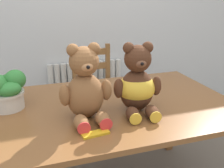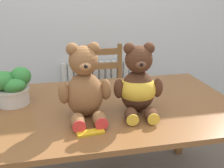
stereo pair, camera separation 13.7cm
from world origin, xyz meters
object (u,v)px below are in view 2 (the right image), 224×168
Objects in this scene: teddy_bear_right at (138,85)px; potted_plant at (11,85)px; wooden_chair_behind at (105,95)px; chocolate_bar at (91,133)px; teddy_bear_left at (85,87)px.

potted_plant is (-0.72, 0.25, -0.04)m from teddy_bear_right.
chocolate_bar is (-0.28, -1.18, 0.30)m from wooden_chair_behind.
teddy_bear_right is 0.77m from potted_plant.
teddy_bear_left is (-0.29, -0.99, 0.47)m from wooden_chair_behind.
wooden_chair_behind is 3.82× the size of potted_plant.
potted_plant is at bearing 45.86° from wooden_chair_behind.
wooden_chair_behind is 1.25m from chocolate_bar.
wooden_chair_behind is at bearing 45.86° from potted_plant.
teddy_bear_left reaches higher than wooden_chair_behind.
teddy_bear_left is at bearing 73.90° from wooden_chair_behind.
chocolate_bar is at bearing 89.05° from teddy_bear_left.
potted_plant is (-0.42, 0.26, -0.05)m from teddy_bear_left.
chocolate_bar is at bearing -46.44° from potted_plant.
wooden_chair_behind is 1.10m from potted_plant.
teddy_bear_right is 1.62× the size of potted_plant.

